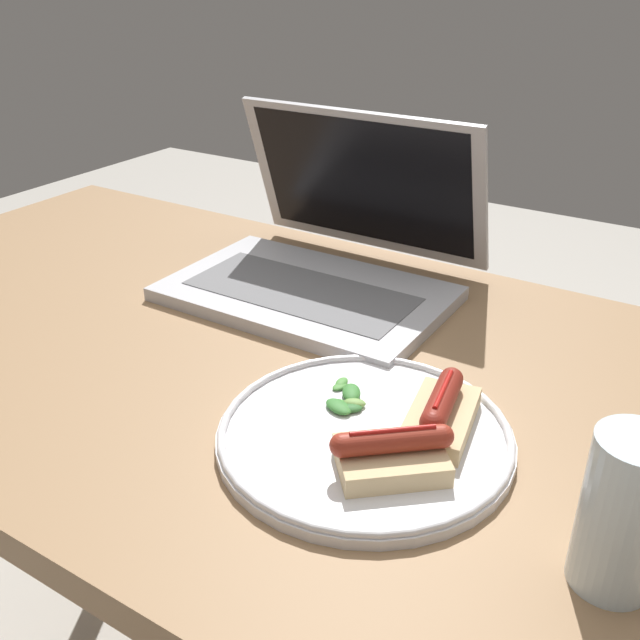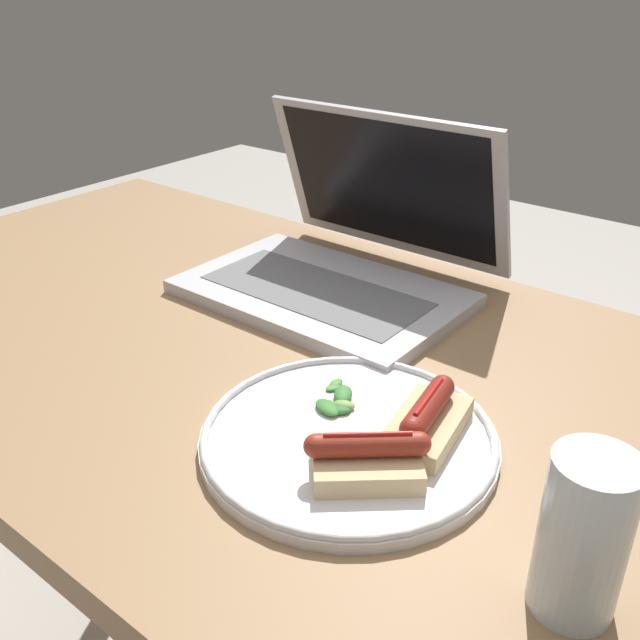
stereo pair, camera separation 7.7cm
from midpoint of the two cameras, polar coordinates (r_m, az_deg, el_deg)
The scene contains 7 objects.
desk at distance 0.90m, azimuth -1.96°, elevation -7.18°, with size 1.35×0.71×0.77m.
laptop at distance 0.97m, azimuth 4.00°, elevation 4.73°, with size 0.37×0.31×0.23m.
plate at distance 0.68m, azimuth 5.58°, elevation -9.38°, with size 0.28×0.28×0.02m.
sausage_toast_left at distance 0.68m, azimuth 11.81°, elevation -7.89°, with size 0.08×0.12×0.05m.
sausage_toast_middle at distance 0.63m, azimuth 7.36°, elevation -10.98°, with size 0.11×0.11×0.04m.
salad_pile at distance 0.72m, azimuth 4.44°, elevation -6.52°, with size 0.05×0.07×0.01m.
drinking_glass at distance 0.55m, azimuth 24.32°, elevation -15.66°, with size 0.06×0.06×0.13m.
Camera 2 is at (0.52, -0.54, 1.19)m, focal length 40.00 mm.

